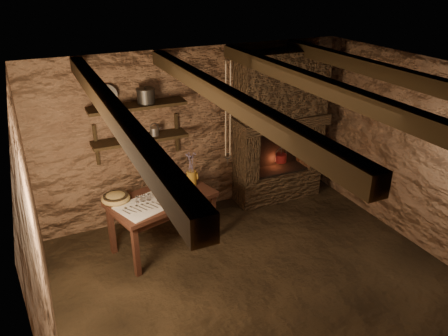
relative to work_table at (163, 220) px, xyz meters
name	(u,v)px	position (x,y,z in m)	size (l,w,h in m)	color
floor	(262,284)	(0.79, -1.21, -0.39)	(4.50, 4.50, 0.00)	black
back_wall	(196,133)	(0.79, 0.79, 0.81)	(4.50, 0.04, 2.40)	brown
front_wall	(415,321)	(0.79, -3.21, 0.81)	(4.50, 0.04, 2.40)	brown
left_wall	(37,246)	(-1.46, -1.21, 0.81)	(0.04, 4.00, 2.40)	brown
right_wall	(423,157)	(3.04, -1.21, 0.81)	(0.04, 4.00, 2.40)	brown
ceiling	(272,80)	(0.79, -1.21, 2.01)	(4.50, 4.00, 0.04)	black
beam_far_left	(111,109)	(-0.71, -1.21, 1.92)	(0.14, 3.95, 0.16)	black
beam_mid_left	(223,95)	(0.29, -1.21, 1.92)	(0.14, 3.95, 0.16)	black
beam_mid_right	(315,84)	(1.29, -1.21, 1.92)	(0.14, 3.95, 0.16)	black
beam_far_right	(392,74)	(2.29, -1.21, 1.92)	(0.14, 3.95, 0.16)	black
shelf_lower	(140,139)	(-0.06, 0.63, 0.91)	(1.25, 0.30, 0.04)	black
shelf_upper	(137,106)	(-0.06, 0.63, 1.36)	(1.25, 0.30, 0.04)	black
hearth	(280,124)	(2.04, 0.56, 0.83)	(1.43, 0.51, 2.30)	#37281B
work_table	(163,220)	(0.00, 0.00, 0.00)	(1.43, 1.05, 0.73)	#381C13
linen_cloth	(145,206)	(-0.26, -0.14, 0.34)	(0.61, 0.49, 0.01)	beige
pewter_cutlery_row	(145,206)	(-0.26, -0.16, 0.35)	(0.51, 0.20, 0.01)	gray
drinking_glasses	(143,198)	(-0.24, -0.02, 0.39)	(0.20, 0.06, 0.08)	white
stoneware_jug	(192,171)	(0.47, 0.16, 0.53)	(0.14, 0.13, 0.45)	#9F701E
wooden_bowl	(116,198)	(-0.54, 0.13, 0.38)	(0.35, 0.35, 0.12)	olive
iron_stockpot	(146,97)	(0.07, 0.63, 1.46)	(0.23, 0.23, 0.17)	#312F2C
tin_pan	(107,95)	(-0.40, 0.73, 1.51)	(0.27, 0.27, 0.04)	#9B9C97
small_kettle	(154,131)	(0.14, 0.63, 0.98)	(0.16, 0.12, 0.17)	#9B9C97
rusty_tin	(121,137)	(-0.31, 0.63, 0.97)	(0.09, 0.09, 0.09)	#612B13
red_pot	(281,157)	(2.07, 0.51, 0.30)	(0.20, 0.20, 0.54)	maroon
hanging_ropes	(228,110)	(0.84, -0.16, 1.41)	(0.08, 0.08, 1.20)	tan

